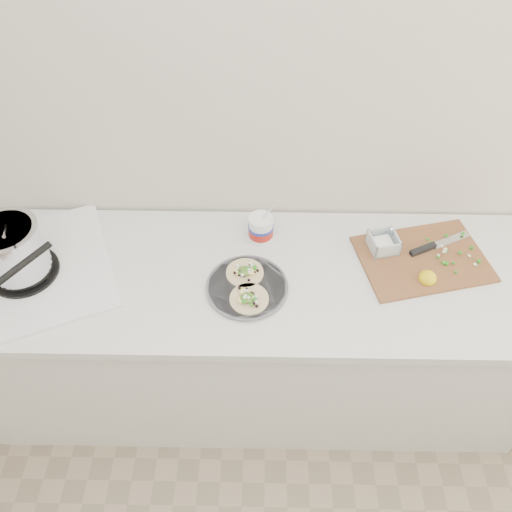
{
  "coord_description": "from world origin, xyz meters",
  "views": [
    {
      "loc": [
        0.07,
        0.28,
        2.29
      ],
      "look_at": [
        0.05,
        1.45,
        0.96
      ],
      "focal_mm": 35.0,
      "sensor_mm": 36.0,
      "label": 1
    }
  ],
  "objects_px": {
    "stove": "(18,258)",
    "tub": "(262,227)",
    "taco_plate": "(247,285)",
    "cutboard": "(420,255)"
  },
  "relations": [
    {
      "from": "stove",
      "to": "taco_plate",
      "type": "relative_size",
      "value": 2.6
    },
    {
      "from": "tub",
      "to": "stove",
      "type": "bearing_deg",
      "value": -167.07
    },
    {
      "from": "stove",
      "to": "cutboard",
      "type": "height_order",
      "value": "stove"
    },
    {
      "from": "stove",
      "to": "tub",
      "type": "height_order",
      "value": "stove"
    },
    {
      "from": "stove",
      "to": "tub",
      "type": "xyz_separation_m",
      "value": [
        0.84,
        0.19,
        -0.03
      ]
    },
    {
      "from": "stove",
      "to": "cutboard",
      "type": "relative_size",
      "value": 1.46
    },
    {
      "from": "taco_plate",
      "to": "cutboard",
      "type": "relative_size",
      "value": 0.56
    },
    {
      "from": "tub",
      "to": "cutboard",
      "type": "relative_size",
      "value": 0.41
    },
    {
      "from": "stove",
      "to": "tub",
      "type": "distance_m",
      "value": 0.86
    },
    {
      "from": "stove",
      "to": "taco_plate",
      "type": "distance_m",
      "value": 0.8
    }
  ]
}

